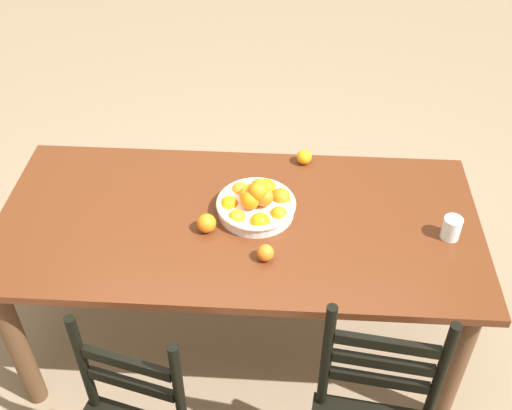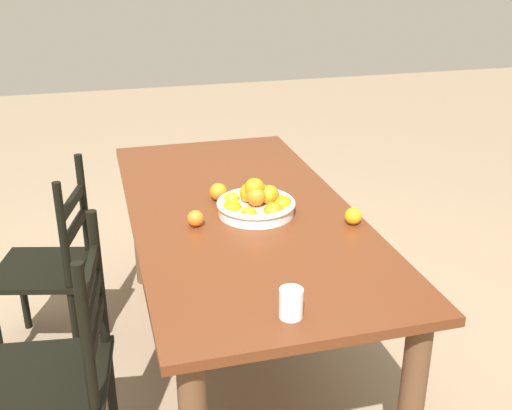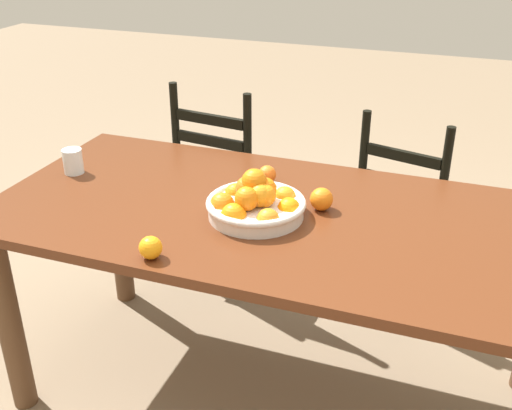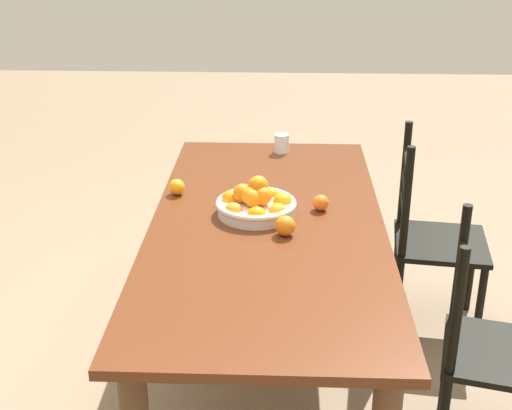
{
  "view_description": "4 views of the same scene",
  "coord_description": "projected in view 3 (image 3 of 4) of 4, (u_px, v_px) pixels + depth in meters",
  "views": [
    {
      "loc": [
        -0.18,
        1.82,
        2.45
      ],
      "look_at": [
        -0.07,
        -0.05,
        0.82
      ],
      "focal_mm": 43.55,
      "sensor_mm": 36.0,
      "label": 1
    },
    {
      "loc": [
        -2.33,
        0.56,
        1.81
      ],
      "look_at": [
        -0.07,
        -0.05,
        0.82
      ],
      "focal_mm": 43.89,
      "sensor_mm": 36.0,
      "label": 2
    },
    {
      "loc": [
        0.53,
        -1.7,
        1.7
      ],
      "look_at": [
        -0.07,
        -0.05,
        0.82
      ],
      "focal_mm": 43.27,
      "sensor_mm": 36.0,
      "label": 3
    },
    {
      "loc": [
        2.49,
        0.05,
        1.93
      ],
      "look_at": [
        -0.07,
        -0.05,
        0.82
      ],
      "focal_mm": 49.49,
      "sensor_mm": 36.0,
      "label": 4
    }
  ],
  "objects": [
    {
      "name": "chair_by_cabinet",
      "position": [
        227.0,
        186.0,
        2.93
      ],
      "size": [
        0.47,
        0.47,
        0.98
      ],
      "rotation": [
        0.0,
        0.0,
        3.01
      ],
      "color": "black",
      "rests_on": "ground"
    },
    {
      "name": "fruit_bowl",
      "position": [
        255.0,
        203.0,
        1.96
      ],
      "size": [
        0.32,
        0.32,
        0.16
      ],
      "color": "silver",
      "rests_on": "dining_table"
    },
    {
      "name": "dining_table",
      "position": [
        280.0,
        245.0,
        2.06
      ],
      "size": [
        1.93,
        0.91,
        0.78
      ],
      "color": "#552813",
      "rests_on": "ground"
    },
    {
      "name": "drinking_glass",
      "position": [
        73.0,
        161.0,
        2.28
      ],
      "size": [
        0.07,
        0.07,
        0.09
      ],
      "primitive_type": "cylinder",
      "color": "silver",
      "rests_on": "dining_table"
    },
    {
      "name": "chair_near_window",
      "position": [
        407.0,
        215.0,
        2.74
      ],
      "size": [
        0.49,
        0.49,
        0.92
      ],
      "rotation": [
        0.0,
        0.0,
        2.89
      ],
      "color": "black",
      "rests_on": "ground"
    },
    {
      "name": "orange_loose_1",
      "position": [
        151.0,
        248.0,
        1.74
      ],
      "size": [
        0.07,
        0.07,
        0.07
      ],
      "primitive_type": "sphere",
      "color": "orange",
      "rests_on": "dining_table"
    },
    {
      "name": "orange_loose_0",
      "position": [
        321.0,
        199.0,
        2.01
      ],
      "size": [
        0.08,
        0.08,
        0.08
      ],
      "primitive_type": "sphere",
      "color": "orange",
      "rests_on": "dining_table"
    },
    {
      "name": "orange_loose_2",
      "position": [
        267.0,
        174.0,
        2.21
      ],
      "size": [
        0.06,
        0.06,
        0.06
      ],
      "primitive_type": "sphere",
      "color": "orange",
      "rests_on": "dining_table"
    },
    {
      "name": "ground_plane",
      "position": [
        277.0,
        393.0,
        2.35
      ],
      "size": [
        12.0,
        12.0,
        0.0
      ],
      "primitive_type": "plane",
      "color": "#836E55"
    }
  ]
}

